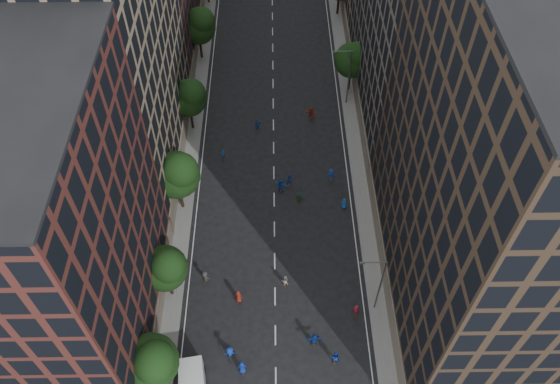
{
  "coord_description": "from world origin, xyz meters",
  "views": [
    {
      "loc": [
        0.13,
        -15.57,
        52.81
      ],
      "look_at": [
        0.73,
        26.57,
        2.0
      ],
      "focal_mm": 35.0,
      "sensor_mm": 36.0,
      "label": 1
    }
  ],
  "objects_px": {
    "streetlamp_near": "(379,283)",
    "streetlamp_far": "(348,74)",
    "skater_0": "(242,368)",
    "skater_2": "(335,357)"
  },
  "relations": [
    {
      "from": "skater_2",
      "to": "streetlamp_far",
      "type": "bearing_deg",
      "value": -88.4
    },
    {
      "from": "streetlamp_near",
      "to": "streetlamp_far",
      "type": "relative_size",
      "value": 1.0
    },
    {
      "from": "streetlamp_near",
      "to": "skater_0",
      "type": "xyz_separation_m",
      "value": [
        -13.63,
        -6.78,
        -4.22
      ]
    },
    {
      "from": "streetlamp_near",
      "to": "streetlamp_far",
      "type": "height_order",
      "value": "same"
    },
    {
      "from": "streetlamp_near",
      "to": "streetlamp_far",
      "type": "xyz_separation_m",
      "value": [
        0.0,
        33.0,
        0.0
      ]
    },
    {
      "from": "skater_0",
      "to": "skater_2",
      "type": "distance_m",
      "value": 9.2
    },
    {
      "from": "streetlamp_near",
      "to": "skater_0",
      "type": "relative_size",
      "value": 4.8
    },
    {
      "from": "streetlamp_far",
      "to": "skater_0",
      "type": "relative_size",
      "value": 4.8
    },
    {
      "from": "streetlamp_far",
      "to": "skater_2",
      "type": "bearing_deg",
      "value": -96.59
    },
    {
      "from": "streetlamp_near",
      "to": "skater_0",
      "type": "distance_m",
      "value": 15.8
    }
  ]
}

